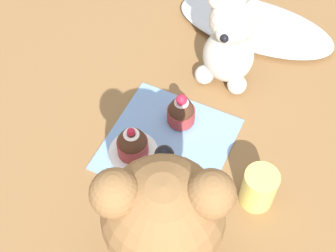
% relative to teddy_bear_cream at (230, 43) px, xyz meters
% --- Properties ---
extents(ground_plane, '(4.00, 4.00, 0.00)m').
position_rel_teddy_bear_cream_xyz_m(ground_plane, '(-0.03, -0.19, -0.09)').
color(ground_plane, olive).
extents(knitted_placemat, '(0.21, 0.21, 0.01)m').
position_rel_teddy_bear_cream_xyz_m(knitted_placemat, '(-0.03, -0.19, -0.09)').
color(knitted_placemat, '#7A9ED1').
rests_on(knitted_placemat, ground_plane).
extents(tulle_cloth, '(0.34, 0.15, 0.03)m').
position_rel_teddy_bear_cream_xyz_m(tulle_cloth, '(0.01, 0.15, -0.08)').
color(tulle_cloth, silver).
rests_on(tulle_cloth, ground_plane).
extents(teddy_bear_cream, '(0.10, 0.10, 0.19)m').
position_rel_teddy_bear_cream_xyz_m(teddy_bear_cream, '(0.00, 0.00, 0.00)').
color(teddy_bear_cream, beige).
rests_on(teddy_bear_cream, ground_plane).
extents(teddy_bear_tan, '(0.18, 0.18, 0.30)m').
position_rel_teddy_bear_cream_xyz_m(teddy_bear_tan, '(0.06, -0.40, 0.06)').
color(teddy_bear_tan, olive).
rests_on(teddy_bear_tan, ground_plane).
extents(cupcake_near_cream_bear, '(0.05, 0.05, 0.07)m').
position_rel_teddy_bear_cream_xyz_m(cupcake_near_cream_bear, '(-0.03, -0.14, -0.06)').
color(cupcake_near_cream_bear, '#993333').
rests_on(cupcake_near_cream_bear, knitted_placemat).
extents(saucer_plate, '(0.09, 0.09, 0.01)m').
position_rel_teddy_bear_cream_xyz_m(saucer_plate, '(-0.08, -0.24, -0.08)').
color(saucer_plate, white).
rests_on(saucer_plate, knitted_placemat).
extents(cupcake_near_tan_bear, '(0.05, 0.05, 0.07)m').
position_rel_teddy_bear_cream_xyz_m(cupcake_near_tan_bear, '(-0.08, -0.24, -0.06)').
color(cupcake_near_tan_bear, '#993333').
rests_on(cupcake_near_tan_bear, saucer_plate).
extents(juice_glass, '(0.06, 0.06, 0.07)m').
position_rel_teddy_bear_cream_xyz_m(juice_glass, '(0.14, -0.23, -0.05)').
color(juice_glass, '#EADB66').
rests_on(juice_glass, ground_plane).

